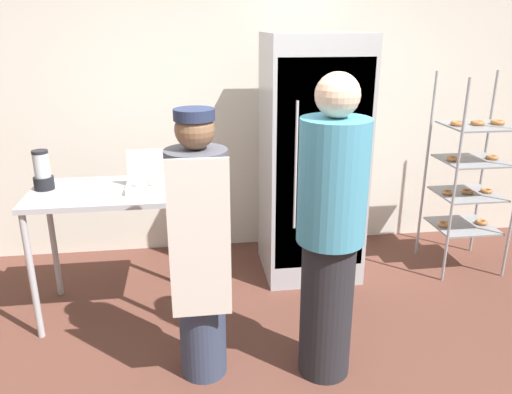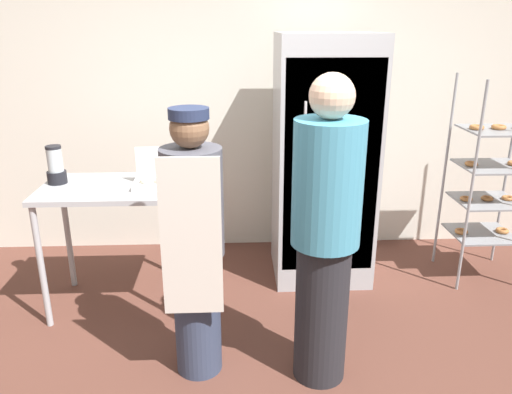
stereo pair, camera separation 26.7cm
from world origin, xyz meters
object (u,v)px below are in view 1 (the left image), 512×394
(person_baker, at_px, (199,247))
(baking_rack, at_px, (470,176))
(donut_box, at_px, (147,184))
(blender_pitcher, at_px, (42,172))
(refrigerator, at_px, (312,160))
(person_customer, at_px, (330,233))

(person_baker, bearing_deg, baking_rack, 26.29)
(baking_rack, xyz_separation_m, donut_box, (-2.57, -0.37, 0.16))
(blender_pitcher, xyz_separation_m, person_baker, (1.02, -0.86, -0.22))
(refrigerator, height_order, blender_pitcher, refrigerator)
(refrigerator, height_order, person_baker, refrigerator)
(person_customer, bearing_deg, donut_box, 141.67)
(donut_box, distance_m, person_baker, 0.82)
(blender_pitcher, height_order, person_customer, person_customer)
(donut_box, bearing_deg, refrigerator, 20.70)
(baking_rack, distance_m, donut_box, 2.60)
(refrigerator, xyz_separation_m, baking_rack, (1.31, -0.11, -0.15))
(refrigerator, distance_m, blender_pitcher, 1.99)
(blender_pitcher, bearing_deg, person_customer, -28.50)
(refrigerator, bearing_deg, person_baker, -127.45)
(baking_rack, bearing_deg, person_baker, -153.71)
(donut_box, bearing_deg, blender_pitcher, 170.32)
(person_baker, bearing_deg, person_customer, -6.55)
(baking_rack, height_order, blender_pitcher, baking_rack)
(refrigerator, distance_m, donut_box, 1.35)
(donut_box, xyz_separation_m, person_baker, (0.33, -0.74, -0.15))
(refrigerator, distance_m, person_customer, 1.32)
(refrigerator, distance_m, baking_rack, 1.33)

